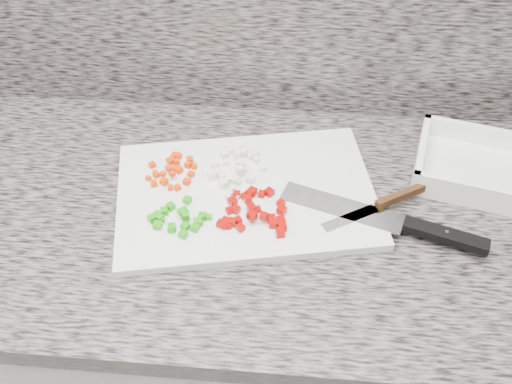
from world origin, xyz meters
TOP-DOWN VIEW (x-y plane):
  - cabinet at (0.00, 1.44)m, footprint 3.92×0.62m
  - countertop at (0.00, 1.44)m, footprint 3.96×0.64m
  - cutting_board at (0.10, 1.46)m, footprint 0.52×0.40m
  - carrot_pile at (-0.05, 1.50)m, footprint 0.09×0.10m
  - onion_pile at (0.07, 1.52)m, footprint 0.11×0.13m
  - green_pepper_pile at (-0.02, 1.38)m, footprint 0.11×0.10m
  - red_pepper_pile at (0.12, 1.40)m, footprint 0.12×0.11m
  - garlic_pile at (0.08, 1.45)m, footprint 0.05×0.03m
  - chef_knife at (0.38, 1.40)m, footprint 0.36×0.15m
  - paring_knife at (0.35, 1.45)m, footprint 0.19×0.13m
  - tray at (0.54, 1.56)m, footprint 0.29×0.24m

SIDE VIEW (x-z plane):
  - cabinet at x=0.00m, z-range 0.00..0.86m
  - countertop at x=0.00m, z-range 0.86..0.90m
  - cutting_board at x=0.10m, z-range 0.90..0.92m
  - tray at x=0.54m, z-range 0.89..0.94m
  - garlic_pile at x=0.08m, z-range 0.92..0.92m
  - chef_knife at x=0.38m, z-range 0.91..0.93m
  - paring_knife at x=0.35m, z-range 0.91..0.93m
  - carrot_pile at x=-0.05m, z-range 0.91..0.93m
  - green_pepper_pile at x=-0.02m, z-range 0.91..0.93m
  - red_pepper_pile at x=0.12m, z-range 0.91..0.93m
  - onion_pile at x=0.07m, z-range 0.91..0.94m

